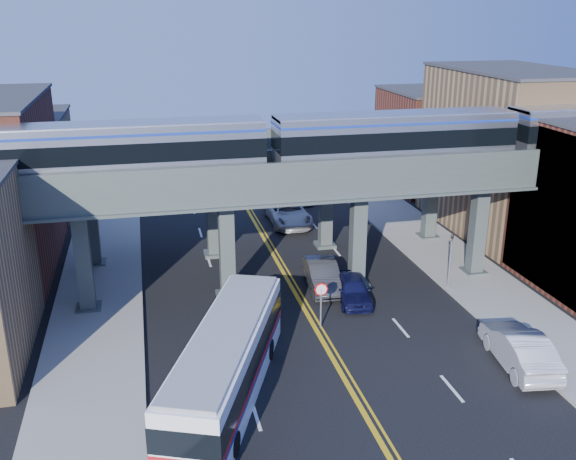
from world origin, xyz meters
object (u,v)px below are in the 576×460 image
at_px(car_lane_b, 322,275).
at_px(car_lane_a, 352,289).
at_px(transit_train, 395,138).
at_px(car_parked_curb, 519,348).
at_px(stop_sign, 321,298).
at_px(traffic_signal, 451,255).
at_px(car_lane_c, 288,213).
at_px(transit_bus, 227,364).
at_px(car_lane_d, 299,193).

bearing_deg(car_lane_b, car_lane_a, -56.33).
relative_size(transit_train, car_parked_curb, 7.92).
height_order(stop_sign, traffic_signal, traffic_signal).
height_order(stop_sign, car_lane_b, stop_sign).
bearing_deg(car_lane_c, transit_bus, -109.41).
height_order(traffic_signal, car_lane_a, traffic_signal).
bearing_deg(stop_sign, transit_train, 41.10).
bearing_deg(car_lane_d, car_lane_b, -95.89).
bearing_deg(transit_bus, stop_sign, -25.46).
relative_size(car_lane_a, car_lane_c, 0.70).
bearing_deg(car_lane_d, traffic_signal, -74.90).
distance_m(transit_bus, car_lane_b, 12.59).
distance_m(traffic_signal, car_lane_d, 21.36).
height_order(transit_train, car_lane_b, transit_train).
distance_m(transit_bus, car_lane_a, 11.74).
relative_size(car_lane_a, car_lane_b, 0.86).
bearing_deg(car_lane_a, traffic_signal, 8.58).
distance_m(stop_sign, traffic_signal, 9.41).
relative_size(transit_train, transit_bus, 3.58).
bearing_deg(car_lane_a, stop_sign, -126.96).
bearing_deg(traffic_signal, car_lane_b, 164.93).
height_order(car_lane_c, car_parked_curb, car_parked_curb).
bearing_deg(transit_bus, transit_train, -26.18).
bearing_deg(traffic_signal, stop_sign, -161.37).
bearing_deg(car_lane_b, car_lane_d, 84.84).
bearing_deg(car_parked_curb, transit_train, -69.58).
bearing_deg(car_parked_curb, traffic_signal, -86.94).
relative_size(stop_sign, car_lane_c, 0.41).
distance_m(transit_train, car_lane_c, 15.55).
distance_m(car_lane_a, car_parked_curb, 10.25).
bearing_deg(car_lane_d, transit_train, -83.15).
height_order(transit_train, car_parked_curb, transit_train).
height_order(transit_bus, car_lane_a, transit_bus).
bearing_deg(transit_bus, car_lane_a, -24.27).
bearing_deg(car_lane_b, car_lane_c, 91.04).
bearing_deg(car_lane_c, traffic_signal, -65.93).
xyz_separation_m(transit_train, transit_bus, (-11.48, -10.28, -7.53)).
bearing_deg(stop_sign, transit_bus, -137.44).
bearing_deg(car_lane_b, car_parked_curb, -53.79).
bearing_deg(car_parked_curb, transit_bus, 5.31).
bearing_deg(transit_train, transit_bus, -138.16).
bearing_deg(car_lane_d, transit_bus, -105.98).
bearing_deg(stop_sign, car_lane_c, 82.73).
xyz_separation_m(stop_sign, car_lane_c, (2.26, 17.72, -0.87)).
bearing_deg(transit_train, car_lane_b, -179.90).
xyz_separation_m(stop_sign, car_lane_a, (2.71, 2.82, -1.00)).
xyz_separation_m(transit_bus, car_lane_c, (8.00, 22.99, -0.72)).
xyz_separation_m(traffic_signal, car_lane_d, (-4.20, 20.88, -1.58)).
bearing_deg(car_lane_a, car_lane_b, 126.14).
xyz_separation_m(car_lane_a, car_lane_b, (-1.21, 2.17, 0.09)).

